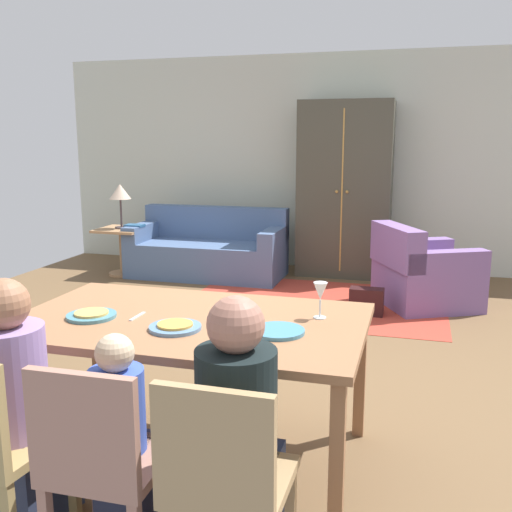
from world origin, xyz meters
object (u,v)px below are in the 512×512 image
(armoire, at_px, (345,190))
(handbag, at_px, (366,302))
(person_man, at_px, (20,415))
(dining_chair_child, at_px, (101,458))
(plate_near_man, at_px, (92,316))
(plate_near_child, at_px, (175,327))
(person_woman, at_px, (239,447))
(plate_near_woman, at_px, (278,331))
(wine_glass, at_px, (320,293))
(table_lamp, at_px, (120,193))
(book_lower, at_px, (133,228))
(dining_chair_woman, at_px, (224,478))
(person_child, at_px, (123,449))
(dining_table, at_px, (190,331))
(side_table, at_px, (122,245))
(couch, at_px, (209,251))
(book_upper, at_px, (134,226))
(armchair, at_px, (422,275))

(armoire, xyz_separation_m, handbag, (0.44, -1.65, -0.92))
(person_man, relative_size, dining_chair_child, 1.28)
(plate_near_man, height_order, plate_near_child, same)
(person_woman, height_order, armoire, armoire)
(plate_near_woman, relative_size, wine_glass, 1.34)
(table_lamp, xyz_separation_m, book_lower, (0.17, -0.03, -0.41))
(wine_glass, xyz_separation_m, dining_chair_woman, (-0.15, -1.07, -0.40))
(person_child, relative_size, dining_chair_woman, 1.06)
(dining_table, relative_size, plate_near_woman, 7.05)
(plate_near_man, distance_m, side_table, 4.30)
(plate_near_woman, relative_size, couch, 0.13)
(person_child, bearing_deg, armoire, 87.56)
(plate_near_man, height_order, person_child, person_child)
(table_lamp, relative_size, book_lower, 2.45)
(plate_near_woman, bearing_deg, plate_near_man, -178.82)
(book_lower, distance_m, book_upper, 0.03)
(armoire, bearing_deg, dining_chair_child, -92.35)
(person_woman, height_order, armchair, person_woman)
(person_man, bearing_deg, book_lower, 111.60)
(wine_glass, relative_size, person_child, 0.20)
(dining_table, bearing_deg, couch, 108.99)
(plate_near_man, distance_m, table_lamp, 4.29)
(side_table, bearing_deg, book_lower, -9.39)
(plate_near_woman, height_order, book_lower, plate_near_woman)
(dining_chair_woman, bearing_deg, plate_near_child, 124.28)
(plate_near_man, xyz_separation_m, book_lower, (-1.74, 3.80, -0.18))
(person_man, xyz_separation_m, table_lamp, (-1.91, 4.43, 0.50))
(dining_chair_woman, relative_size, armoire, 0.41)
(dining_chair_woman, height_order, couch, dining_chair_woman)
(dining_chair_child, relative_size, person_woman, 0.78)
(side_table, bearing_deg, handbag, -16.43)
(book_lower, bearing_deg, side_table, 170.61)
(plate_near_woman, xyz_separation_m, armoire, (-0.26, 4.56, 0.28))
(couch, bearing_deg, plate_near_child, -71.78)
(person_man, bearing_deg, plate_near_child, 48.06)
(plate_near_man, bearing_deg, side_table, 116.50)
(handbag, bearing_deg, table_lamp, 163.57)
(wine_glass, relative_size, table_lamp, 0.34)
(wine_glass, height_order, couch, wine_glass)
(handbag, bearing_deg, armoire, 104.85)
(wine_glass, distance_m, book_lower, 4.53)
(wine_glass, height_order, handbag, wine_glass)
(plate_near_man, xyz_separation_m, handbag, (1.14, 2.93, -0.64))
(dining_table, height_order, armoire, armoire)
(book_lower, distance_m, handbag, 3.04)
(person_woman, bearing_deg, book_lower, 121.62)
(wine_glass, bearing_deg, plate_near_man, -165.00)
(side_table, relative_size, book_lower, 2.64)
(dining_chair_child, xyz_separation_m, couch, (-1.37, 4.86, -0.19))
(armoire, distance_m, table_lamp, 2.72)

